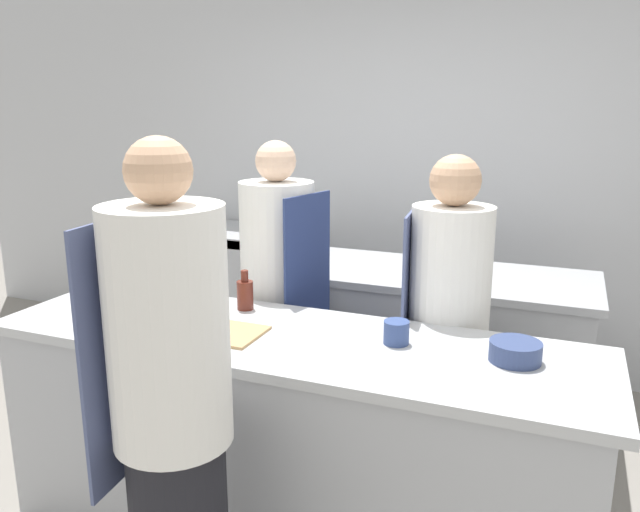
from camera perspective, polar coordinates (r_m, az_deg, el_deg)
wall_back at (r=4.40m, az=8.80°, el=8.04°), size 8.00×0.06×2.80m
prep_counter at (r=2.72m, az=-2.87°, el=-16.31°), size 2.49×0.72×0.92m
pass_counter at (r=3.66m, az=9.30°, el=-8.33°), size 1.84×0.73×0.92m
oven_range at (r=4.67m, az=-6.99°, el=-3.25°), size 0.97×0.63×0.94m
chef_at_prep_near at (r=2.06m, az=-13.34°, el=-14.24°), size 0.40×0.38×1.74m
chef_at_stove at (r=3.19m, az=-3.79°, el=-4.55°), size 0.42×0.40×1.66m
chef_at_pass_far at (r=2.88m, az=11.50°, el=-7.17°), size 0.39×0.37×1.62m
bottle_olive_oil at (r=3.08m, az=-17.07°, el=-2.27°), size 0.07×0.07×0.22m
bottle_vinegar at (r=2.59m, az=-16.52°, el=-5.01°), size 0.07×0.07×0.25m
bottle_wine at (r=2.83m, az=-6.87°, el=-3.45°), size 0.07×0.07×0.18m
bowl_mixing_large at (r=2.38m, az=17.42°, el=-8.33°), size 0.19×0.19×0.07m
bowl_prep_small at (r=2.94m, az=-17.28°, el=-4.34°), size 0.19×0.19×0.05m
cup at (r=2.45m, az=6.99°, el=-6.94°), size 0.10×0.10×0.09m
cutting_board at (r=2.58m, az=-9.43°, el=-6.82°), size 0.37×0.25×0.01m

